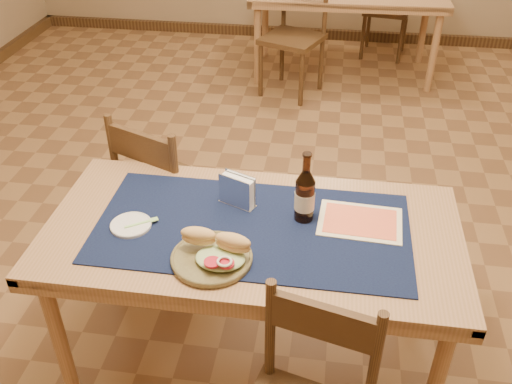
# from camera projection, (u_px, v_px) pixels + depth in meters

# --- Properties ---
(main_table) EXTENTS (1.60, 0.80, 0.75)m
(main_table) POSITION_uv_depth(u_px,v_px,m) (252.00, 244.00, 2.24)
(main_table) COLOR #A2744C
(main_table) RESTS_ON ground
(placemat) EXTENTS (1.20, 0.60, 0.01)m
(placemat) POSITION_uv_depth(u_px,v_px,m) (252.00, 227.00, 2.19)
(placemat) COLOR #0F1B38
(placemat) RESTS_ON main_table
(baseboard) EXTENTS (6.00, 7.00, 0.10)m
(baseboard) POSITION_uv_depth(u_px,v_px,m) (274.00, 238.00, 3.24)
(baseboard) COLOR #4B331A
(baseboard) RESTS_ON ground
(back_table) EXTENTS (1.68, 0.88, 0.75)m
(back_table) POSITION_uv_depth(u_px,v_px,m) (347.00, 0.00, 4.96)
(back_table) COLOR #A2744C
(back_table) RESTS_ON ground
(chair_main_far) EXTENTS (0.56, 0.56, 0.93)m
(chair_main_far) POSITION_uv_depth(u_px,v_px,m) (169.00, 192.00, 2.86)
(chair_main_far) COLOR #4B331A
(chair_main_far) RESTS_ON ground
(chair_back_near) EXTENTS (0.58, 0.58, 0.96)m
(chair_back_near) POSITION_uv_depth(u_px,v_px,m) (295.00, 34.00, 4.72)
(chair_back_near) COLOR #4B331A
(chair_back_near) RESTS_ON ground
(chair_back_far) EXTENTS (0.48, 0.48, 0.90)m
(chair_back_far) POSITION_uv_depth(u_px,v_px,m) (387.00, 9.00, 5.40)
(chair_back_far) COLOR #4B331A
(chair_back_far) RESTS_ON ground
(sandwich_plate) EXTENTS (0.29, 0.29, 0.11)m
(sandwich_plate) POSITION_uv_depth(u_px,v_px,m) (214.00, 254.00, 2.01)
(sandwich_plate) COLOR brown
(sandwich_plate) RESTS_ON placemat
(side_plate) EXTENTS (0.16, 0.16, 0.01)m
(side_plate) POSITION_uv_depth(u_px,v_px,m) (131.00, 225.00, 2.19)
(side_plate) COLOR silver
(side_plate) RESTS_ON placemat
(fork) EXTENTS (0.12, 0.09, 0.00)m
(fork) POSITION_uv_depth(u_px,v_px,m) (144.00, 222.00, 2.19)
(fork) COLOR #A8EA80
(fork) RESTS_ON side_plate
(beer_bottle) EXTENTS (0.08, 0.08, 0.29)m
(beer_bottle) POSITION_uv_depth(u_px,v_px,m) (305.00, 195.00, 2.17)
(beer_bottle) COLOR #3F1D0B
(beer_bottle) RESTS_ON placemat
(napkin_holder) EXTENTS (0.16, 0.11, 0.14)m
(napkin_holder) POSITION_uv_depth(u_px,v_px,m) (237.00, 191.00, 2.27)
(napkin_holder) COLOR silver
(napkin_holder) RESTS_ON placemat
(menu_card) EXTENTS (0.33, 0.25, 0.01)m
(menu_card) POSITION_uv_depth(u_px,v_px,m) (360.00, 221.00, 2.21)
(menu_card) COLOR beige
(menu_card) RESTS_ON placemat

